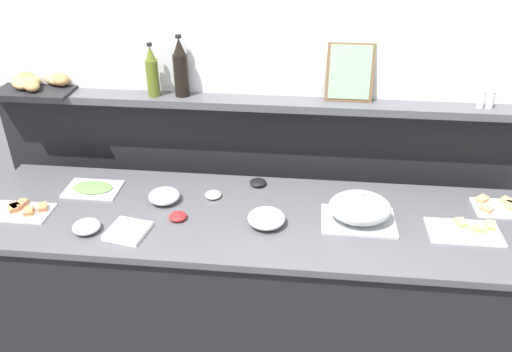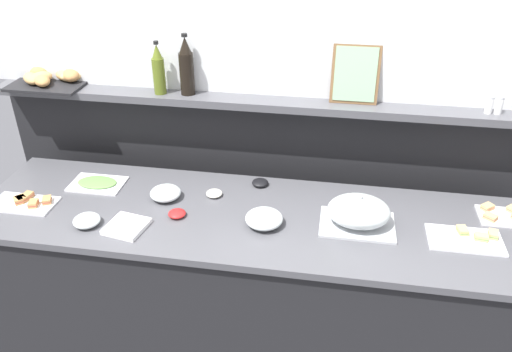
{
  "view_description": "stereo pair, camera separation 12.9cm",
  "coord_description": "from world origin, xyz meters",
  "views": [
    {
      "loc": [
        0.2,
        -1.98,
        2.27
      ],
      "look_at": [
        -0.02,
        0.1,
        1.06
      ],
      "focal_mm": 35.75,
      "sensor_mm": 36.0,
      "label": 1
    },
    {
      "loc": [
        0.33,
        -1.96,
        2.27
      ],
      "look_at": [
        -0.02,
        0.1,
        1.06
      ],
      "focal_mm": 35.75,
      "sensor_mm": 36.0,
      "label": 2
    }
  ],
  "objects": [
    {
      "name": "olive_oil_bottle",
      "position": [
        -0.59,
        0.46,
        1.42
      ],
      "size": [
        0.06,
        0.06,
        0.28
      ],
      "color": "#56661E",
      "rests_on": "back_ledge_unit"
    },
    {
      "name": "glass_bowl_small",
      "position": [
        -0.47,
        0.08,
        0.93
      ],
      "size": [
        0.15,
        0.15,
        0.06
      ],
      "color": "silver",
      "rests_on": "buffet_counter"
    },
    {
      "name": "back_ledge_unit",
      "position": [
        0.0,
        0.54,
        0.68
      ],
      "size": [
        3.03,
        0.22,
        1.3
      ],
      "color": "black",
      "rests_on": "ground_plane"
    },
    {
      "name": "bread_basket",
      "position": [
        -1.22,
        0.49,
        1.34
      ],
      "size": [
        0.4,
        0.29,
        0.08
      ],
      "color": "black",
      "rests_on": "back_ledge_unit"
    },
    {
      "name": "condiment_bowl_red",
      "position": [
        -0.24,
        0.14,
        0.91
      ],
      "size": [
        0.08,
        0.08,
        0.03
      ],
      "primitive_type": "ellipsoid",
      "color": "silver",
      "rests_on": "buffet_counter"
    },
    {
      "name": "glass_bowl_large",
      "position": [
        -0.76,
        -0.2,
        0.92
      ],
      "size": [
        0.12,
        0.12,
        0.05
      ],
      "color": "silver",
      "rests_on": "buffet_counter"
    },
    {
      "name": "sandwich_platter_side",
      "position": [
        1.17,
        0.18,
        0.91
      ],
      "size": [
        0.28,
        0.16,
        0.04
      ],
      "color": "white",
      "rests_on": "buffet_counter"
    },
    {
      "name": "ground_plane",
      "position": [
        0.0,
        0.6,
        0.0
      ],
      "size": [
        12.0,
        12.0,
        0.0
      ],
      "primitive_type": "plane",
      "color": "#4C4C51"
    },
    {
      "name": "salt_shaker",
      "position": [
        1.05,
        0.47,
        1.34
      ],
      "size": [
        0.03,
        0.03,
        0.09
      ],
      "color": "white",
      "rests_on": "back_ledge_unit"
    },
    {
      "name": "sandwich_platter_rear",
      "position": [
        0.95,
        -0.03,
        0.91
      ],
      "size": [
        0.32,
        0.19,
        0.04
      ],
      "color": "silver",
      "rests_on": "buffet_counter"
    },
    {
      "name": "glass_bowl_medium",
      "position": [
        0.05,
        -0.06,
        0.93
      ],
      "size": [
        0.17,
        0.17,
        0.07
      ],
      "color": "silver",
      "rests_on": "buffet_counter"
    },
    {
      "name": "serving_cloche",
      "position": [
        0.47,
        0.0,
        0.97
      ],
      "size": [
        0.34,
        0.24,
        0.17
      ],
      "color": "#B7BABF",
      "rests_on": "buffet_counter"
    },
    {
      "name": "cold_cuts_platter",
      "position": [
        -0.86,
        0.14,
        0.91
      ],
      "size": [
        0.27,
        0.19,
        0.02
      ],
      "color": "silver",
      "rests_on": "buffet_counter"
    },
    {
      "name": "buffet_counter",
      "position": [
        0.0,
        0.0,
        0.45
      ],
      "size": [
        2.73,
        0.74,
        0.9
      ],
      "color": "black",
      "rests_on": "ground_plane"
    },
    {
      "name": "condiment_bowl_cream",
      "position": [
        -0.03,
        0.28,
        0.91
      ],
      "size": [
        0.09,
        0.09,
        0.03
      ],
      "primitive_type": "ellipsoid",
      "color": "black",
      "rests_on": "buffet_counter"
    },
    {
      "name": "condiment_bowl_teal",
      "position": [
        -0.37,
        -0.06,
        0.91
      ],
      "size": [
        0.08,
        0.08,
        0.03
      ],
      "primitive_type": "ellipsoid",
      "color": "red",
      "rests_on": "buffet_counter"
    },
    {
      "name": "framed_picture",
      "position": [
        0.41,
        0.51,
        1.45
      ],
      "size": [
        0.24,
        0.07,
        0.29
      ],
      "color": "brown",
      "rests_on": "back_ledge_unit"
    },
    {
      "name": "wine_bottle_dark",
      "position": [
        -0.44,
        0.48,
        1.44
      ],
      "size": [
        0.08,
        0.08,
        0.32
      ],
      "color": "black",
      "rests_on": "back_ledge_unit"
    },
    {
      "name": "pepper_shaker",
      "position": [
        1.1,
        0.47,
        1.34
      ],
      "size": [
        0.03,
        0.03,
        0.09
      ],
      "color": "white",
      "rests_on": "back_ledge_unit"
    },
    {
      "name": "napkin_stack",
      "position": [
        -0.57,
        -0.2,
        0.91
      ],
      "size": [
        0.2,
        0.2,
        0.02
      ],
      "primitive_type": "cube",
      "rotation": [
        0.0,
        0.0,
        -0.18
      ],
      "color": "white",
      "rests_on": "buffet_counter"
    },
    {
      "name": "sandwich_platter_front",
      "position": [
        -1.13,
        -0.09,
        0.91
      ],
      "size": [
        0.31,
        0.17,
        0.04
      ],
      "color": "silver",
      "rests_on": "buffet_counter"
    }
  ]
}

